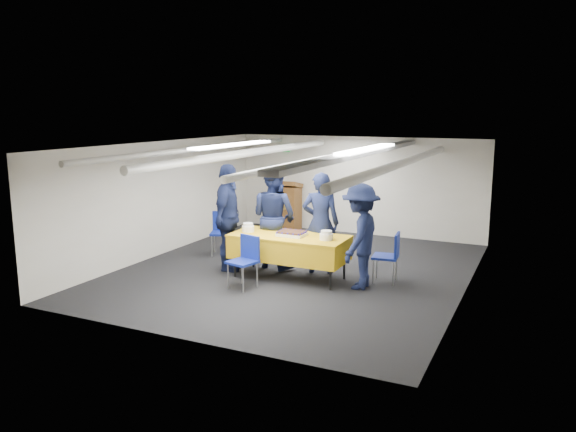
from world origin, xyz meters
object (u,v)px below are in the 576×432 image
(chair_right, at_px, (390,252))
(chair_left, at_px, (222,228))
(chair_near, at_px, (246,256))
(sailor_c, at_px, (228,218))
(podium, at_px, (288,206))
(sailor_a, at_px, (321,223))
(sailor_d, at_px, (360,236))
(sheet_cake, at_px, (292,233))
(serving_table, at_px, (289,247))
(sailor_b, at_px, (274,217))

(chair_right, height_order, chair_left, same)
(chair_near, relative_size, sailor_c, 0.44)
(podium, xyz_separation_m, sailor_c, (0.44, -3.52, 0.37))
(sailor_a, height_order, sailor_d, sailor_a)
(sheet_cake, bearing_deg, chair_left, 154.48)
(sailor_c, distance_m, sailor_d, 2.52)
(sailor_c, bearing_deg, serving_table, -105.52)
(chair_near, relative_size, sailor_a, 0.47)
(serving_table, relative_size, sheet_cake, 4.25)
(serving_table, distance_m, sailor_a, 0.75)
(sheet_cake, height_order, chair_right, chair_right)
(serving_table, xyz_separation_m, sailor_c, (-1.24, 0.01, 0.42))
(chair_near, relative_size, chair_left, 1.00)
(chair_near, xyz_separation_m, sailor_c, (-0.81, 0.78, 0.45))
(chair_near, distance_m, chair_left, 2.31)
(serving_table, bearing_deg, podium, 115.46)
(serving_table, xyz_separation_m, chair_near, (-0.43, -0.78, -0.03))
(serving_table, bearing_deg, chair_right, 15.97)
(sailor_a, bearing_deg, serving_table, 41.99)
(sailor_b, bearing_deg, serving_table, 151.24)
(sheet_cake, xyz_separation_m, sailor_d, (1.22, 0.03, 0.06))
(sailor_b, relative_size, sailor_c, 0.98)
(chair_near, height_order, sailor_a, sailor_a)
(podium, xyz_separation_m, sailor_a, (2.04, -2.97, 0.30))
(chair_left, height_order, sailor_c, sailor_c)
(chair_near, bearing_deg, sailor_d, 24.59)
(sailor_c, bearing_deg, chair_left, 22.41)
(serving_table, relative_size, sailor_c, 1.04)
(sailor_c, bearing_deg, chair_right, -96.02)
(sheet_cake, height_order, chair_left, chair_left)
(chair_left, bearing_deg, chair_right, -7.30)
(sailor_c, bearing_deg, sailor_a, -86.39)
(sailor_b, bearing_deg, sailor_d, 178.83)
(serving_table, height_order, chair_left, chair_left)
(chair_right, relative_size, sailor_d, 0.50)
(sheet_cake, relative_size, podium, 0.38)
(podium, relative_size, chair_near, 1.44)
(sailor_a, bearing_deg, sailor_d, 134.59)
(chair_right, height_order, sailor_a, sailor_a)
(sheet_cake, distance_m, sailor_d, 1.23)
(sailor_b, relative_size, sailor_d, 1.10)
(chair_near, bearing_deg, serving_table, 61.11)
(serving_table, height_order, chair_right, chair_right)
(sheet_cake, bearing_deg, sailor_d, 1.23)
(podium, bearing_deg, serving_table, -64.54)
(chair_left, bearing_deg, sailor_d, -16.14)
(chair_near, relative_size, chair_right, 1.00)
(podium, bearing_deg, sailor_a, -55.49)
(sailor_b, distance_m, sailor_c, 0.86)
(chair_near, bearing_deg, sailor_c, 135.87)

